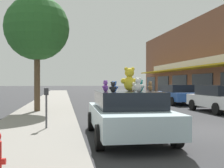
{
  "coord_description": "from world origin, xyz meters",
  "views": [
    {
      "loc": [
        -5.0,
        -8.39,
        1.59
      ],
      "look_at": [
        -3.2,
        2.12,
        1.54
      ],
      "focal_mm": 45.0,
      "sensor_mm": 36.0,
      "label": 1
    }
  ],
  "objects_px": {
    "plush_art_car": "(127,113)",
    "teddy_bear_orange": "(132,86)",
    "teddy_bear_cream": "(134,87)",
    "street_tree": "(37,28)",
    "parking_meter": "(46,103)",
    "teddy_bear_giant": "(129,79)",
    "teddy_bear_white": "(138,85)",
    "teddy_bear_teal": "(140,86)",
    "teddy_bear_purple": "(105,86)",
    "teddy_bear_pink": "(106,86)",
    "parked_car_far_right": "(178,94)",
    "teddy_bear_blue": "(114,87)",
    "teddy_bear_black": "(113,87)",
    "parked_car_far_center": "(220,98)",
    "teddy_bear_brown": "(150,86)"
  },
  "relations": [
    {
      "from": "teddy_bear_brown",
      "to": "teddy_bear_purple",
      "type": "distance_m",
      "value": 1.44
    },
    {
      "from": "teddy_bear_giant",
      "to": "teddy_bear_white",
      "type": "height_order",
      "value": "teddy_bear_giant"
    },
    {
      "from": "teddy_bear_cream",
      "to": "street_tree",
      "type": "xyz_separation_m",
      "value": [
        -3.28,
        7.1,
        2.88
      ]
    },
    {
      "from": "teddy_bear_cream",
      "to": "parked_car_far_right",
      "type": "height_order",
      "value": "teddy_bear_cream"
    },
    {
      "from": "parked_car_far_center",
      "to": "teddy_bear_purple",
      "type": "bearing_deg",
      "value": -138.86
    },
    {
      "from": "teddy_bear_giant",
      "to": "parked_car_far_right",
      "type": "height_order",
      "value": "teddy_bear_giant"
    },
    {
      "from": "teddy_bear_pink",
      "to": "teddy_bear_black",
      "type": "distance_m",
      "value": 1.66
    },
    {
      "from": "plush_art_car",
      "to": "parked_car_far_center",
      "type": "distance_m",
      "value": 8.81
    },
    {
      "from": "teddy_bear_white",
      "to": "teddy_bear_brown",
      "type": "bearing_deg",
      "value": -82.71
    },
    {
      "from": "teddy_bear_blue",
      "to": "teddy_bear_white",
      "type": "distance_m",
      "value": 0.68
    },
    {
      "from": "teddy_bear_teal",
      "to": "teddy_bear_brown",
      "type": "relative_size",
      "value": 1.15
    },
    {
      "from": "teddy_bear_cream",
      "to": "teddy_bear_orange",
      "type": "bearing_deg",
      "value": -38.93
    },
    {
      "from": "teddy_bear_teal",
      "to": "teddy_bear_giant",
      "type": "bearing_deg",
      "value": -91.86
    },
    {
      "from": "teddy_bear_orange",
      "to": "teddy_bear_blue",
      "type": "height_order",
      "value": "teddy_bear_orange"
    },
    {
      "from": "plush_art_car",
      "to": "teddy_bear_black",
      "type": "xyz_separation_m",
      "value": [
        -0.58,
        -0.87,
        0.75
      ]
    },
    {
      "from": "teddy_bear_blue",
      "to": "parked_car_far_right",
      "type": "bearing_deg",
      "value": -99.49
    },
    {
      "from": "teddy_bear_cream",
      "to": "teddy_bear_purple",
      "type": "bearing_deg",
      "value": 64.72
    },
    {
      "from": "plush_art_car",
      "to": "teddy_bear_giant",
      "type": "relative_size",
      "value": 6.36
    },
    {
      "from": "teddy_bear_giant",
      "to": "teddy_bear_cream",
      "type": "xyz_separation_m",
      "value": [
        0.02,
        -0.5,
        -0.21
      ]
    },
    {
      "from": "teddy_bear_giant",
      "to": "teddy_bear_orange",
      "type": "bearing_deg",
      "value": -110.2
    },
    {
      "from": "plush_art_car",
      "to": "teddy_bear_cream",
      "type": "relative_size",
      "value": 16.93
    },
    {
      "from": "parking_meter",
      "to": "teddy_bear_blue",
      "type": "bearing_deg",
      "value": -41.85
    },
    {
      "from": "teddy_bear_cream",
      "to": "teddy_bear_white",
      "type": "bearing_deg",
      "value": 148.18
    },
    {
      "from": "plush_art_car",
      "to": "parking_meter",
      "type": "distance_m",
      "value": 2.68
    },
    {
      "from": "plush_art_car",
      "to": "teddy_bear_cream",
      "type": "bearing_deg",
      "value": -58.93
    },
    {
      "from": "teddy_bear_purple",
      "to": "street_tree",
      "type": "distance_m",
      "value": 8.08
    },
    {
      "from": "street_tree",
      "to": "parking_meter",
      "type": "height_order",
      "value": "street_tree"
    },
    {
      "from": "teddy_bear_orange",
      "to": "parked_car_far_center",
      "type": "relative_size",
      "value": 0.08
    },
    {
      "from": "teddy_bear_teal",
      "to": "teddy_bear_cream",
      "type": "relative_size",
      "value": 1.23
    },
    {
      "from": "teddy_bear_white",
      "to": "street_tree",
      "type": "distance_m",
      "value": 8.79
    },
    {
      "from": "teddy_bear_pink",
      "to": "parked_car_far_center",
      "type": "relative_size",
      "value": 0.08
    },
    {
      "from": "teddy_bear_brown",
      "to": "plush_art_car",
      "type": "bearing_deg",
      "value": -34.47
    },
    {
      "from": "teddy_bear_pink",
      "to": "teddy_bear_teal",
      "type": "bearing_deg",
      "value": 76.58
    },
    {
      "from": "plush_art_car",
      "to": "teddy_bear_white",
      "type": "height_order",
      "value": "teddy_bear_white"
    },
    {
      "from": "teddy_bear_teal",
      "to": "teddy_bear_orange",
      "type": "bearing_deg",
      "value": -107.44
    },
    {
      "from": "teddy_bear_black",
      "to": "parked_car_far_center",
      "type": "relative_size",
      "value": 0.07
    },
    {
      "from": "teddy_bear_pink",
      "to": "street_tree",
      "type": "height_order",
      "value": "street_tree"
    },
    {
      "from": "teddy_bear_blue",
      "to": "parked_car_far_center",
      "type": "relative_size",
      "value": 0.07
    },
    {
      "from": "teddy_bear_cream",
      "to": "teddy_bear_black",
      "type": "height_order",
      "value": "teddy_bear_black"
    },
    {
      "from": "teddy_bear_giant",
      "to": "teddy_bear_purple",
      "type": "relative_size",
      "value": 2.24
    },
    {
      "from": "teddy_bear_purple",
      "to": "parking_meter",
      "type": "distance_m",
      "value": 2.35
    },
    {
      "from": "plush_art_car",
      "to": "teddy_bear_orange",
      "type": "xyz_separation_m",
      "value": [
        0.33,
        0.82,
        0.77
      ]
    },
    {
      "from": "teddy_bear_cream",
      "to": "street_tree",
      "type": "height_order",
      "value": "street_tree"
    },
    {
      "from": "teddy_bear_pink",
      "to": "parked_car_far_right",
      "type": "distance_m",
      "value": 12.88
    },
    {
      "from": "teddy_bear_purple",
      "to": "teddy_bear_blue",
      "type": "height_order",
      "value": "teddy_bear_purple"
    },
    {
      "from": "teddy_bear_teal",
      "to": "teddy_bear_purple",
      "type": "height_order",
      "value": "teddy_bear_teal"
    },
    {
      "from": "teddy_bear_teal",
      "to": "teddy_bear_white",
      "type": "distance_m",
      "value": 0.43
    },
    {
      "from": "teddy_bear_brown",
      "to": "teddy_bear_white",
      "type": "relative_size",
      "value": 0.74
    },
    {
      "from": "teddy_bear_black",
      "to": "teddy_bear_cream",
      "type": "bearing_deg",
      "value": -137.85
    },
    {
      "from": "plush_art_car",
      "to": "parking_meter",
      "type": "height_order",
      "value": "parking_meter"
    }
  ]
}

